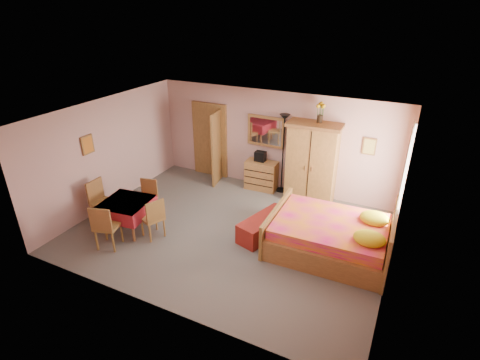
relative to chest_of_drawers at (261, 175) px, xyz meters
The scene contains 23 objects.
floor 2.28m from the chest_of_drawers, 84.44° to the right, with size 6.50×6.50×0.00m, color slate.
ceiling 3.15m from the chest_of_drawers, 84.44° to the right, with size 6.50×6.50×0.00m, color brown.
wall_back 0.97m from the chest_of_drawers, 50.48° to the left, with size 6.50×0.10×2.60m, color #C79790.
wall_front 4.83m from the chest_of_drawers, 87.37° to the right, with size 6.50×0.10×2.60m, color #C79790.
wall_left 3.88m from the chest_of_drawers, 143.59° to the right, with size 0.10×5.00×2.60m, color #C79790.
wall_right 4.22m from the chest_of_drawers, 32.81° to the right, with size 0.10×5.00×2.60m, color #C79790.
doorway 1.81m from the chest_of_drawers, behind, with size 1.06×0.12×2.15m, color #9E6B35.
window 3.73m from the chest_of_drawers, 16.82° to the right, with size 0.08×1.40×1.95m, color white.
picture_left 4.33m from the chest_of_drawers, 136.63° to the right, with size 0.04×0.32×0.42m, color orange.
picture_back 2.83m from the chest_of_drawers, ahead, with size 0.30×0.04×0.40m, color #D8BF59.
chest_of_drawers is the anchor object (origin of this frame).
wall_mirror 1.18m from the chest_of_drawers, 90.00° to the left, with size 1.02×0.05×0.80m, color white.
stereo 0.52m from the chest_of_drawers, 154.69° to the left, with size 0.28×0.20×0.26m, color black.
floor_lamp 0.84m from the chest_of_drawers, 13.75° to the left, with size 0.27×0.27×2.08m, color black.
wardrobe 1.47m from the chest_of_drawers, ahead, with size 1.28×0.66×2.01m, color #AF7A3B.
sunflower_vase 2.34m from the chest_of_drawers, ahead, with size 0.19×0.19×0.49m, color yellow.
bed 3.02m from the chest_of_drawers, 40.01° to the right, with size 2.35×1.85×1.09m, color #E21679.
bench 2.22m from the chest_of_drawers, 65.03° to the right, with size 0.49×1.31×0.44m, color maroon.
dining_table 3.62m from the chest_of_drawers, 120.13° to the right, with size 0.96×0.96×0.71m, color maroon.
chair_south 4.17m from the chest_of_drawers, 114.85° to the right, with size 0.45×0.45×0.99m, color olive.
chair_north 3.08m from the chest_of_drawers, 125.87° to the right, with size 0.40×0.40×0.88m, color #A96B39.
chair_west 3.99m from the chest_of_drawers, 128.91° to the right, with size 0.46×0.46×1.00m, color #A17136.
chair_east 3.31m from the chest_of_drawers, 110.85° to the right, with size 0.42×0.42×0.92m, color #A97739.
Camera 1 is at (3.25, -6.10, 4.56)m, focal length 28.00 mm.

